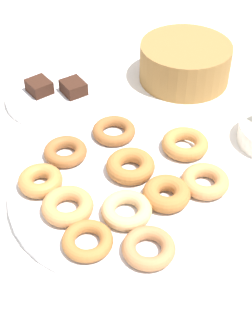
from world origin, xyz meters
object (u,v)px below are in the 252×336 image
(donut_plate, at_px, (116,192))
(donut_8, at_px, (149,248))
(donut_4, at_px, (127,210))
(donut_0, at_px, (130,166))
(donut_1, at_px, (68,206))
(donut_3, at_px, (87,241))
(donut_5, at_px, (167,194))
(donut_2, at_px, (65,152))
(basket, at_px, (185,62))
(donut_6, at_px, (185,144))
(brownie_far, at_px, (73,87))
(donut_10, at_px, (40,181))
(brownie_near, at_px, (39,86))
(cake_plate, at_px, (56,97))
(donut_9, at_px, (205,181))
(donut_7, at_px, (114,131))

(donut_plate, distance_m, donut_8, 0.16)
(donut_4, relative_size, donut_8, 1.02)
(donut_0, bearing_deg, donut_1, -98.54)
(donut_plate, height_order, donut_3, donut_3)
(donut_0, distance_m, donut_5, 0.10)
(donut_2, relative_size, basket, 0.39)
(donut_6, bearing_deg, donut_2, -135.97)
(brownie_far, bearing_deg, donut_10, -57.74)
(donut_5, relative_size, basket, 0.39)
(donut_1, distance_m, donut_5, 0.18)
(donut_5, height_order, donut_8, donut_5)
(donut_10, relative_size, brownie_near, 1.53)
(donut_4, height_order, brownie_near, brownie_near)
(basket, bearing_deg, donut_1, -79.45)
(donut_plate, distance_m, donut_5, 0.10)
(cake_plate, height_order, basket, basket)
(donut_3, distance_m, cake_plate, 0.45)
(donut_8, bearing_deg, donut_3, -149.80)
(donut_2, xyz_separation_m, donut_3, (0.18, -0.14, -0.00))
(donut_6, bearing_deg, donut_10, -120.33)
(donut_10, xyz_separation_m, cake_plate, (-0.20, 0.23, -0.02))
(donut_plate, distance_m, donut_10, 0.14)
(donut_1, relative_size, donut_6, 0.97)
(donut_plate, height_order, brownie_near, brownie_near)
(cake_plate, bearing_deg, donut_9, -5.91)
(donut_2, distance_m, cake_plate, 0.23)
(donut_5, xyz_separation_m, donut_8, (0.05, -0.11, -0.00))
(donut_5, xyz_separation_m, donut_6, (-0.05, 0.14, -0.00))
(donut_0, relative_size, brownie_near, 1.73)
(brownie_far, distance_m, basket, 0.28)
(cake_plate, height_order, brownie_far, brownie_far)
(donut_9, bearing_deg, donut_7, 177.32)
(donut_1, xyz_separation_m, donut_10, (-0.08, 0.01, 0.00))
(donut_3, bearing_deg, donut_7, 121.30)
(donut_9, distance_m, brownie_far, 0.41)
(donut_4, relative_size, cake_plate, 0.38)
(donut_1, distance_m, donut_2, 0.15)
(donut_8, distance_m, donut_10, 0.25)
(donut_4, bearing_deg, donut_5, 66.42)
(donut_0, relative_size, donut_10, 1.13)
(donut_plate, relative_size, brownie_near, 7.34)
(basket, bearing_deg, donut_4, -68.18)
(donut_9, distance_m, basket, 0.39)
(donut_5, distance_m, brownie_far, 0.39)
(donut_plate, xyz_separation_m, donut_7, (-0.10, 0.12, 0.02))
(donut_6, height_order, basket, basket)
(donut_7, distance_m, basket, 0.29)
(donut_2, xyz_separation_m, brownie_far, (-0.14, 0.17, 0.00))
(donut_7, relative_size, basket, 0.41)
(brownie_near, bearing_deg, donut_3, -34.03)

